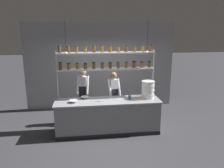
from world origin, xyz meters
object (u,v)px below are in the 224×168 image
chef_left (83,92)px  prep_bowl_near_left (85,98)px  container_stack (148,89)px  serving_cup_front (130,97)px  prep_bowl_center_front (73,101)px  spice_shelf_unit (106,62)px  chef_center (114,95)px

chef_left → prep_bowl_near_left: 0.52m
container_stack → prep_bowl_near_left: bearing=174.7°
prep_bowl_near_left → serving_cup_front: 1.23m
chef_left → prep_bowl_near_left: (0.04, -0.52, -0.01)m
container_stack → prep_bowl_near_left: container_stack is taller
container_stack → prep_bowl_near_left: (-1.73, 0.16, -0.21)m
container_stack → serving_cup_front: 0.56m
prep_bowl_center_front → serving_cup_front: (1.50, 0.07, 0.02)m
prep_bowl_center_front → serving_cup_front: serving_cup_front is taller
container_stack → spice_shelf_unit: bearing=166.6°
spice_shelf_unit → prep_bowl_center_front: size_ratio=11.83×
chef_center → container_stack: 1.06m
prep_bowl_center_front → spice_shelf_unit: bearing=24.0°
spice_shelf_unit → container_stack: 1.37m
spice_shelf_unit → prep_bowl_center_front: (-0.91, -0.40, -0.95)m
serving_cup_front → prep_bowl_near_left: bearing=169.5°
container_stack → prep_bowl_center_front: 2.04m
prep_bowl_near_left → container_stack: bearing=-5.3°
prep_bowl_near_left → chef_left: bearing=94.2°
prep_bowl_center_front → chef_left: bearing=72.3°
chef_left → prep_bowl_center_front: chef_left is taller
chef_left → container_stack: bearing=-7.8°
chef_left → serving_cup_front: bearing=-17.6°
spice_shelf_unit → serving_cup_front: bearing=-29.0°
chef_center → serving_cup_front: 0.69m
chef_left → prep_bowl_center_front: 0.85m
spice_shelf_unit → chef_center: bearing=45.8°
chef_center → prep_bowl_near_left: chef_center is taller
prep_bowl_near_left → prep_bowl_center_front: (-0.30, -0.30, 0.00)m
chef_left → spice_shelf_unit: bearing=-19.2°
prep_bowl_near_left → serving_cup_front: size_ratio=2.05×
prep_bowl_near_left → serving_cup_front: bearing=-10.5°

